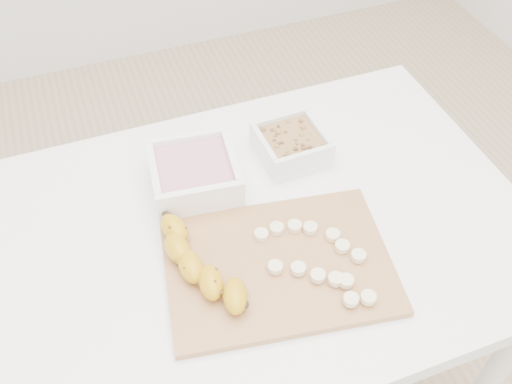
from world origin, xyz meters
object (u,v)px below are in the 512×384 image
object	(u,v)px
bowl_yogurt	(195,175)
table	(261,256)
bowl_granola	(291,145)
cutting_board	(278,265)
banana	(201,265)

from	to	relation	value
bowl_yogurt	table	bearing A→B (deg)	-56.39
bowl_yogurt	bowl_granola	size ratio (longest dim) A/B	1.33
bowl_yogurt	cutting_board	distance (m)	0.25
table	cutting_board	distance (m)	0.14
cutting_board	banana	xyz separation A→B (m)	(-0.13, 0.03, 0.03)
table	bowl_granola	world-z (taller)	bowl_granola
table	cutting_board	bearing A→B (deg)	-94.13
bowl_granola	cutting_board	distance (m)	0.28
cutting_board	bowl_granola	bearing A→B (deg)	62.80
bowl_yogurt	banana	bearing A→B (deg)	-103.35
bowl_granola	cutting_board	world-z (taller)	bowl_granola
cutting_board	banana	distance (m)	0.13
table	bowl_yogurt	xyz separation A→B (m)	(-0.09, 0.13, 0.13)
bowl_granola	cutting_board	xyz separation A→B (m)	(-0.13, -0.25, -0.02)
bowl_yogurt	cutting_board	xyz separation A→B (m)	(0.08, -0.23, -0.03)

